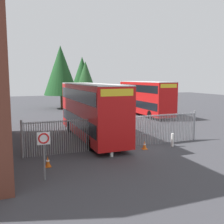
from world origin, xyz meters
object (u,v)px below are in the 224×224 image
Objects in this scene: double_decker_bus_behind_fence_left at (145,97)px; bollard_near_left at (112,149)px; double_decker_bus_near_gate at (91,109)px; traffic_cone_by_gate at (145,145)px; traffic_cone_mid_forecourt at (48,162)px; speed_limit_sign_post at (44,144)px; bollard_center_front at (172,140)px.

bollard_near_left is (-10.84, -15.62, -1.95)m from double_decker_bus_behind_fence_left.
double_decker_bus_behind_fence_left is at bearing 44.69° from double_decker_bus_near_gate.
traffic_cone_mid_forecourt is (-6.69, -1.23, 0.00)m from traffic_cone_by_gate.
speed_limit_sign_post reaches higher than traffic_cone_mid_forecourt.
speed_limit_sign_post is at bearing -101.64° from traffic_cone_mid_forecourt.
double_decker_bus_near_gate and double_decker_bus_behind_fence_left have the same top height.
bollard_center_front is at bearing -43.96° from double_decker_bus_near_gate.
speed_limit_sign_post is (-0.39, -1.90, 1.49)m from traffic_cone_mid_forecourt.
bollard_near_left is 2.86m from traffic_cone_by_gate.
traffic_cone_mid_forecourt is 0.25× the size of speed_limit_sign_post.
double_decker_bus_near_gate reaches higher than traffic_cone_by_gate.
bollard_center_front is (-5.91, -14.93, -1.95)m from double_decker_bus_behind_fence_left.
double_decker_bus_near_gate is at bearing -135.31° from double_decker_bus_behind_fence_left.
double_decker_bus_near_gate is 18.32× the size of traffic_cone_by_gate.
bollard_center_front is 2.20m from traffic_cone_by_gate.
speed_limit_sign_post is (-4.34, -2.34, 1.30)m from bollard_near_left.
double_decker_bus_near_gate is at bearing 119.33° from traffic_cone_by_gate.
bollard_near_left and bollard_center_front have the same top height.
double_decker_bus_near_gate is 6.75m from bollard_center_front.
double_decker_bus_near_gate is 18.32× the size of traffic_cone_mid_forecourt.
bollard_center_front reaches higher than traffic_cone_by_gate.
bollard_center_front is (4.65, -4.48, -1.95)m from double_decker_bus_near_gate.
traffic_cone_by_gate is at bearing 177.28° from bollard_center_front.
speed_limit_sign_post is (-7.08, -3.14, 1.49)m from traffic_cone_by_gate.
bollard_near_left reaches higher than traffic_cone_mid_forecourt.
bollard_near_left is 4.98m from bollard_center_front.
bollard_near_left is 5.10m from speed_limit_sign_post.
bollard_near_left is at bearing -163.77° from traffic_cone_by_gate.
bollard_near_left is at bearing 6.29° from traffic_cone_mid_forecourt.
bollard_center_front is at bearing 7.25° from traffic_cone_mid_forecourt.
speed_limit_sign_post reaches higher than bollard_near_left.
double_decker_bus_behind_fence_left reaches higher than speed_limit_sign_post.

